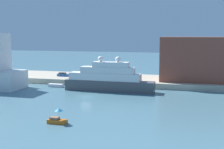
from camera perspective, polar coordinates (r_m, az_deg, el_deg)
name	(u,v)px	position (r m, az deg, el deg)	size (l,w,h in m)	color
ground	(86,97)	(81.73, -4.85, -4.13)	(400.00, 400.00, 0.00)	slate
quay_dock	(112,80)	(105.88, 0.03, -0.95)	(110.00, 19.83, 1.76)	#ADA38E
large_yacht	(108,79)	(88.91, -0.75, -0.89)	(26.13, 3.97, 11.55)	#4C4C51
small_motorboat	(57,118)	(58.30, -10.10, -8.02)	(3.62, 1.55, 2.95)	#C66019
work_barge	(56,85)	(97.97, -10.37, -2.00)	(4.66, 1.65, 0.96)	silver
harbor_building	(193,59)	(99.80, 14.84, 2.77)	(19.94, 11.35, 13.78)	brown
parked_car	(63,75)	(109.16, -9.09, -0.03)	(3.91, 1.65, 1.30)	#1E4C99
person_figure	(72,75)	(104.80, -7.33, -0.17)	(0.36, 0.36, 1.75)	#334C8C
mooring_bollard	(123,80)	(96.05, 2.05, -1.10)	(0.54, 0.54, 0.67)	black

